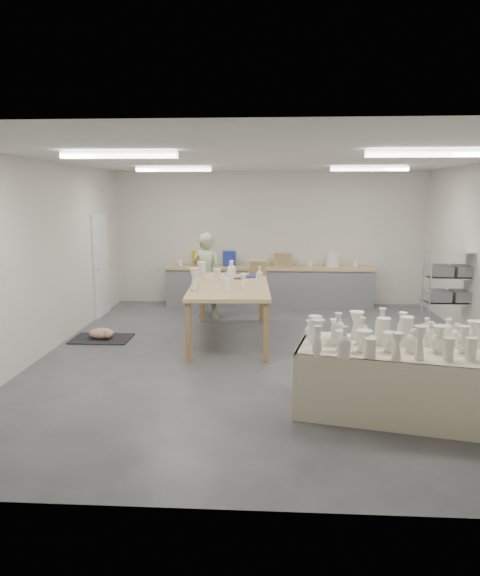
# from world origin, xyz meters

# --- Properties ---
(room) EXTENTS (8.00, 8.02, 3.00)m
(room) POSITION_xyz_m (-0.11, 0.08, 2.06)
(room) COLOR #424449
(room) RESTS_ON ground
(back_counter) EXTENTS (4.60, 0.60, 1.24)m
(back_counter) POSITION_xyz_m (-0.01, 3.68, 0.49)
(back_counter) COLOR tan
(back_counter) RESTS_ON ground
(wire_shelf) EXTENTS (0.88, 0.48, 1.80)m
(wire_shelf) POSITION_xyz_m (3.20, 1.40, 0.92)
(wire_shelf) COLOR silver
(wire_shelf) RESTS_ON ground
(drying_table) EXTENTS (2.38, 1.51, 1.15)m
(drying_table) POSITION_xyz_m (1.45, -2.05, 0.44)
(drying_table) COLOR olive
(drying_table) RESTS_ON ground
(work_table) EXTENTS (1.42, 2.66, 1.33)m
(work_table) POSITION_xyz_m (-0.66, 1.00, 0.96)
(work_table) COLOR tan
(work_table) RESTS_ON ground
(rug) EXTENTS (1.00, 0.70, 0.02)m
(rug) POSITION_xyz_m (-2.90, 0.77, 0.01)
(rug) COLOR black
(rug) RESTS_ON ground
(cat) EXTENTS (0.49, 0.39, 0.18)m
(cat) POSITION_xyz_m (-2.88, 0.75, 0.11)
(cat) COLOR white
(cat) RESTS_ON rug
(potter) EXTENTS (0.73, 0.59, 1.73)m
(potter) POSITION_xyz_m (-1.25, 2.48, 0.87)
(potter) COLOR #95AA84
(potter) RESTS_ON ground
(red_stool) EXTENTS (0.39, 0.39, 0.33)m
(red_stool) POSITION_xyz_m (-1.25, 2.75, 0.29)
(red_stool) COLOR red
(red_stool) RESTS_ON ground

